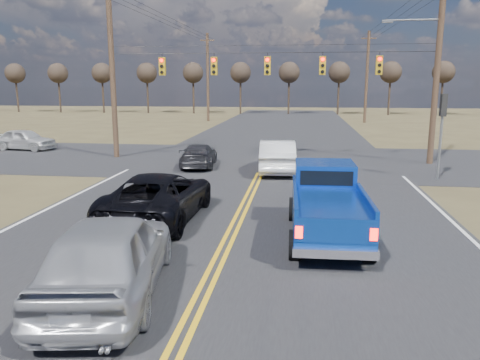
# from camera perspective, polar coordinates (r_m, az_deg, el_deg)

# --- Properties ---
(ground) EXTENTS (160.00, 160.00, 0.00)m
(ground) POSITION_cam_1_polar(r_m,az_deg,el_deg) (9.78, -5.03, -14.69)
(ground) COLOR brown
(ground) RESTS_ON ground
(road_main) EXTENTS (14.00, 120.00, 0.02)m
(road_main) POSITION_cam_1_polar(r_m,az_deg,el_deg) (19.14, 1.43, -1.42)
(road_main) COLOR #28282B
(road_main) RESTS_ON ground
(road_cross) EXTENTS (120.00, 12.00, 0.02)m
(road_cross) POSITION_cam_1_polar(r_m,az_deg,el_deg) (26.97, 3.24, 2.40)
(road_cross) COLOR #28282B
(road_cross) RESTS_ON ground
(signal_gantry) EXTENTS (19.60, 4.83, 10.00)m
(signal_gantry) POSITION_cam_1_polar(r_m,az_deg,el_deg) (26.38, 4.45, 13.22)
(signal_gantry) COLOR #473323
(signal_gantry) RESTS_ON ground
(utility_poles) EXTENTS (19.60, 58.32, 10.00)m
(utility_poles) POSITION_cam_1_polar(r_m,az_deg,el_deg) (25.63, 3.20, 13.65)
(utility_poles) COLOR #473323
(utility_poles) RESTS_ON ground
(treeline) EXTENTS (87.00, 117.80, 7.40)m
(treeline) POSITION_cam_1_polar(r_m,az_deg,el_deg) (35.59, 4.47, 13.83)
(treeline) COLOR #33261C
(treeline) RESTS_ON ground
(pickup_truck) EXTENTS (2.23, 5.33, 1.98)m
(pickup_truck) POSITION_cam_1_polar(r_m,az_deg,el_deg) (13.56, 10.52, -2.93)
(pickup_truck) COLOR black
(pickup_truck) RESTS_ON ground
(silver_suv) EXTENTS (2.89, 5.49, 1.78)m
(silver_suv) POSITION_cam_1_polar(r_m,az_deg,el_deg) (10.08, -15.65, -8.76)
(silver_suv) COLOR #A2A3AA
(silver_suv) RESTS_ON ground
(black_suv) EXTENTS (2.68, 5.60, 1.54)m
(black_suv) POSITION_cam_1_polar(r_m,az_deg,el_deg) (15.36, -9.84, -1.92)
(black_suv) COLOR black
(black_suv) RESTS_ON ground
(white_car_queue) EXTENTS (1.99, 4.98, 1.61)m
(white_car_queue) POSITION_cam_1_polar(r_m,az_deg,el_deg) (23.38, 4.58, 2.95)
(white_car_queue) COLOR silver
(white_car_queue) RESTS_ON ground
(dgrey_car_queue) EXTENTS (2.10, 4.32, 1.21)m
(dgrey_car_queue) POSITION_cam_1_polar(r_m,az_deg,el_deg) (24.92, -5.04, 3.01)
(dgrey_car_queue) COLOR #2E2E32
(dgrey_car_queue) RESTS_ON ground
(cross_car_west) EXTENTS (2.25, 4.32, 1.40)m
(cross_car_west) POSITION_cam_1_polar(r_m,az_deg,el_deg) (34.26, -24.76, 4.51)
(cross_car_west) COLOR silver
(cross_car_west) RESTS_ON ground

